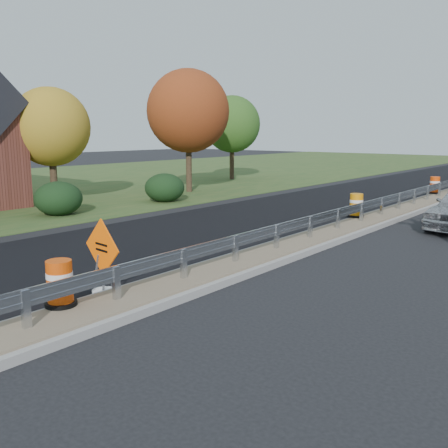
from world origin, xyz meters
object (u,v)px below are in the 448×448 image
Objects in this scene: barrel_median_near at (60,284)px; barrel_median_far at (435,185)px; barrel_median_mid at (356,206)px; caution_sign at (103,277)px.

barrel_median_near is 23.88m from barrel_median_far.
barrel_median_mid reaches higher than barrel_median_far.
barrel_median_mid reaches higher than barrel_median_near.
caution_sign reaches higher than barrel_median_near.
barrel_median_near is at bearing -70.26° from caution_sign.
caution_sign is 12.34m from barrel_median_mid.
caution_sign is at bearing 104.91° from barrel_median_near.
barrel_median_near is 0.98× the size of barrel_median_far.
barrel_median_near is (0.35, -1.31, 0.22)m from caution_sign.
caution_sign is at bearing -91.63° from barrel_median_mid.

